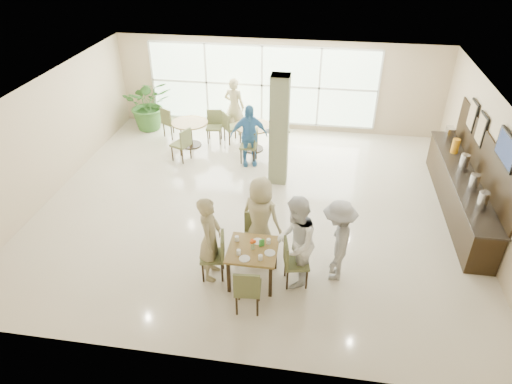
# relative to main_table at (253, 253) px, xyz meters

# --- Properties ---
(ground) EXTENTS (10.00, 10.00, 0.00)m
(ground) POSITION_rel_main_table_xyz_m (-0.36, 2.59, -0.65)
(ground) COLOR beige
(ground) RESTS_ON ground
(room_shell) EXTENTS (10.00, 10.00, 10.00)m
(room_shell) POSITION_rel_main_table_xyz_m (-0.36, 2.59, 1.05)
(room_shell) COLOR white
(room_shell) RESTS_ON ground
(window_bank) EXTENTS (7.00, 0.04, 7.00)m
(window_bank) POSITION_rel_main_table_xyz_m (-0.86, 7.05, 0.75)
(window_bank) COLOR silver
(window_bank) RESTS_ON ground
(column) EXTENTS (0.45, 0.45, 2.80)m
(column) POSITION_rel_main_table_xyz_m (0.04, 3.79, 0.75)
(column) COLOR #6E7652
(column) RESTS_ON ground
(main_table) EXTENTS (0.91, 0.91, 0.75)m
(main_table) POSITION_rel_main_table_xyz_m (0.00, 0.00, 0.00)
(main_table) COLOR olive
(main_table) RESTS_ON ground
(round_table_left) EXTENTS (1.05, 1.05, 0.75)m
(round_table_left) POSITION_rel_main_table_xyz_m (-2.74, 5.43, -0.09)
(round_table_left) COLOR olive
(round_table_left) RESTS_ON ground
(round_table_right) EXTENTS (1.08, 1.08, 0.75)m
(round_table_right) POSITION_rel_main_table_xyz_m (-0.88, 5.46, -0.08)
(round_table_right) COLOR olive
(round_table_right) RESTS_ON ground
(chairs_main_table) EXTENTS (2.11, 1.96, 0.95)m
(chairs_main_table) POSITION_rel_main_table_xyz_m (0.01, 0.01, -0.18)
(chairs_main_table) COLOR brown
(chairs_main_table) RESTS_ON ground
(chairs_table_left) EXTENTS (1.94, 2.05, 0.95)m
(chairs_table_left) POSITION_rel_main_table_xyz_m (-2.78, 5.41, -0.18)
(chairs_table_left) COLOR brown
(chairs_table_left) RESTS_ON ground
(chairs_table_right) EXTENTS (2.05, 1.75, 0.95)m
(chairs_table_right) POSITION_rel_main_table_xyz_m (-0.85, 5.51, -0.18)
(chairs_table_right) COLOR brown
(chairs_table_right) RESTS_ON ground
(tabletop_clutter) EXTENTS (0.80, 0.72, 0.21)m
(tabletop_clutter) POSITION_rel_main_table_xyz_m (0.02, -0.02, 0.16)
(tabletop_clutter) COLOR white
(tabletop_clutter) RESTS_ON main_table
(buffet_counter) EXTENTS (0.64, 4.70, 1.95)m
(buffet_counter) POSITION_rel_main_table_xyz_m (4.34, 3.10, -0.10)
(buffet_counter) COLOR black
(buffet_counter) RESTS_ON ground
(wall_tv) EXTENTS (0.06, 1.00, 0.58)m
(wall_tv) POSITION_rel_main_table_xyz_m (4.58, 1.99, 1.50)
(wall_tv) COLOR black
(wall_tv) RESTS_ON ground
(framed_art_a) EXTENTS (0.05, 0.55, 0.70)m
(framed_art_a) POSITION_rel_main_table_xyz_m (4.59, 3.59, 1.20)
(framed_art_a) COLOR black
(framed_art_a) RESTS_ON ground
(framed_art_b) EXTENTS (0.05, 0.55, 0.70)m
(framed_art_b) POSITION_rel_main_table_xyz_m (4.59, 4.39, 1.20)
(framed_art_b) COLOR black
(framed_art_b) RESTS_ON ground
(potted_plant) EXTENTS (1.89, 1.89, 1.63)m
(potted_plant) POSITION_rel_main_table_xyz_m (-4.35, 6.44, 0.17)
(potted_plant) COLOR #376A2A
(potted_plant) RESTS_ON ground
(teen_left) EXTENTS (0.42, 0.64, 1.74)m
(teen_left) POSITION_rel_main_table_xyz_m (-0.80, 0.02, 0.22)
(teen_left) COLOR tan
(teen_left) RESTS_ON ground
(teen_far) EXTENTS (0.96, 0.74, 1.74)m
(teen_far) POSITION_rel_main_table_xyz_m (0.02, 0.84, 0.22)
(teen_far) COLOR tan
(teen_far) RESTS_ON ground
(teen_right) EXTENTS (0.72, 0.91, 1.85)m
(teen_right) POSITION_rel_main_table_xyz_m (0.77, 0.09, 0.27)
(teen_right) COLOR white
(teen_right) RESTS_ON ground
(teen_standing) EXTENTS (0.70, 1.13, 1.68)m
(teen_standing) POSITION_rel_main_table_xyz_m (1.53, 0.36, 0.19)
(teen_standing) COLOR #969598
(teen_standing) RESTS_ON ground
(adult_a) EXTENTS (1.12, 0.82, 1.72)m
(adult_a) POSITION_rel_main_table_xyz_m (-0.85, 4.55, 0.21)
(adult_a) COLOR teal
(adult_a) RESTS_ON ground
(adult_b) EXTENTS (0.99, 1.63, 1.64)m
(adult_b) POSITION_rel_main_table_xyz_m (-0.08, 5.45, 0.17)
(adult_b) COLOR white
(adult_b) RESTS_ON ground
(adult_standing) EXTENTS (0.73, 0.57, 1.78)m
(adult_standing) POSITION_rel_main_table_xyz_m (-1.62, 6.46, 0.24)
(adult_standing) COLOR tan
(adult_standing) RESTS_ON ground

